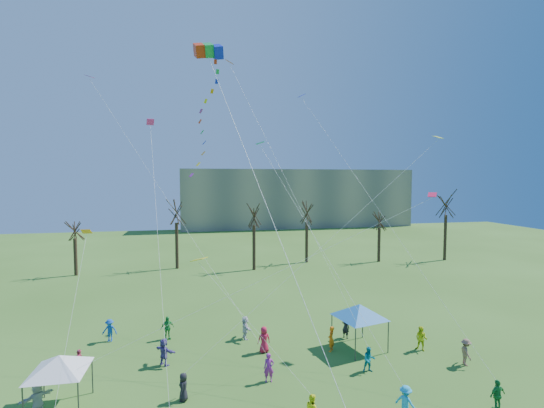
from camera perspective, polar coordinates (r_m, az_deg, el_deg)
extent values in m
cube|color=gray|center=(101.75, 3.61, 0.93)|extent=(60.00, 14.00, 15.00)
cylinder|color=black|center=(55.51, -27.48, -7.08)|extent=(0.44, 0.44, 4.84)
cylinder|color=black|center=(54.62, -14.14, -6.10)|extent=(0.44, 0.44, 6.41)
cylinder|color=black|center=(52.33, -2.73, -6.57)|extent=(0.44, 0.44, 6.14)
cylinder|color=black|center=(57.17, 5.24, -5.74)|extent=(0.44, 0.44, 6.09)
cylinder|color=black|center=(59.68, 15.81, -5.93)|extent=(0.44, 0.44, 5.12)
cylinder|color=black|center=(64.24, 24.62, -4.61)|extent=(0.44, 0.44, 6.98)
cube|color=red|center=(28.13, -10.90, 21.75)|extent=(0.86, 1.34, 1.28)
cube|color=green|center=(28.15, -9.57, 21.75)|extent=(0.86, 1.34, 1.28)
cube|color=#0F23C3|center=(28.18, -8.25, 21.74)|extent=(0.86, 1.34, 1.28)
cylinder|color=white|center=(19.17, -1.04, 0.30)|extent=(0.02, 0.02, 24.42)
cylinder|color=#3F3F44|center=(24.83, -33.41, -24.13)|extent=(0.07, 0.07, 2.08)
cylinder|color=#3F3F44|center=(24.03, -27.14, -24.90)|extent=(0.07, 0.07, 2.08)
cylinder|color=#3F3F44|center=(26.97, -31.14, -21.73)|extent=(0.07, 0.07, 2.08)
cylinder|color=#3F3F44|center=(26.24, -25.43, -22.30)|extent=(0.07, 0.07, 2.08)
pyramid|color=white|center=(24.85, -29.40, -20.16)|extent=(3.97, 3.97, 0.89)
cylinder|color=#3F3F44|center=(28.13, 12.44, -19.92)|extent=(0.09, 0.09, 2.32)
cylinder|color=#3F3F44|center=(29.83, 17.10, -18.59)|extent=(0.09, 0.09, 2.32)
cylinder|color=#3F3F44|center=(30.29, 8.99, -18.11)|extent=(0.09, 0.09, 2.32)
cylinder|color=#3F3F44|center=(31.87, 13.50, -17.04)|extent=(0.09, 0.09, 2.32)
pyramid|color=#2572BC|center=(29.41, 13.06, -15.39)|extent=(4.31, 4.31, 1.00)
imported|color=#1BA3DA|center=(23.20, 19.48, -26.31)|extent=(1.18, 1.29, 1.73)
imported|color=#1C8238|center=(25.80, 30.83, -23.46)|extent=(1.01, 0.51, 1.66)
imported|color=silver|center=(25.44, -31.84, -23.68)|extent=(1.65, 1.52, 1.84)
imported|color=black|center=(24.08, -13.19, -25.23)|extent=(0.60, 0.83, 1.56)
imported|color=#95258B|center=(25.26, -0.47, -23.42)|extent=(0.69, 0.50, 1.75)
imported|color=#0B839A|center=(27.10, 14.42, -21.72)|extent=(0.86, 0.71, 1.62)
imported|color=#845C48|center=(30.05, 27.18, -19.22)|extent=(0.92, 1.28, 1.78)
imported|color=#E74D79|center=(28.77, -27.06, -20.44)|extent=(0.47, 0.99, 1.63)
imported|color=#554393|center=(28.03, -15.95, -20.63)|extent=(1.62, 1.52, 1.82)
imported|color=#B81735|center=(28.83, -1.21, -19.73)|extent=(0.95, 0.66, 1.86)
imported|color=orange|center=(29.30, 8.89, -19.42)|extent=(0.73, 0.79, 1.82)
imported|color=#C2D416|center=(31.04, 21.56, -18.34)|extent=(1.05, 1.08, 1.75)
imported|color=#154BAF|center=(32.98, -23.25, -17.07)|extent=(1.20, 0.80, 1.72)
imported|color=green|center=(31.92, -15.49, -17.54)|extent=(1.14, 0.84, 1.80)
imported|color=silver|center=(31.02, -4.06, -18.07)|extent=(0.70, 1.70, 1.79)
imported|color=black|center=(31.62, 11.03, -17.71)|extent=(0.70, 0.78, 1.78)
cube|color=orange|center=(23.47, -26.16, -3.73)|extent=(0.50, 0.60, 0.31)
cylinder|color=white|center=(21.96, -28.05, -15.29)|extent=(0.01, 0.01, 9.41)
cube|color=#E025A2|center=(29.65, -17.85, 11.68)|extent=(0.62, 0.69, 0.39)
cylinder|color=white|center=(23.05, -16.79, -5.05)|extent=(0.01, 0.01, 19.86)
cube|color=yellow|center=(20.32, -10.94, -8.17)|extent=(0.94, 0.90, 0.22)
cylinder|color=white|center=(20.44, -2.63, -18.20)|extent=(0.01, 0.01, 8.84)
cube|color=#19A5BC|center=(29.10, -1.79, 9.18)|extent=(0.77, 0.67, 0.23)
cylinder|color=white|center=(24.47, 7.13, -6.10)|extent=(0.01, 0.01, 18.54)
cube|color=#292BE9|center=(37.66, 4.48, 15.97)|extent=(0.73, 0.66, 0.34)
cylinder|color=white|center=(29.17, 14.86, 0.55)|extent=(0.01, 0.01, 26.97)
cube|color=#CE1944|center=(25.29, 22.99, 1.30)|extent=(0.76, 0.78, 0.28)
cylinder|color=white|center=(22.05, -3.21, -12.13)|extent=(0.01, 0.01, 24.58)
cube|color=#C5EA37|center=(33.32, 23.74, 9.19)|extent=(0.75, 0.84, 0.27)
cylinder|color=white|center=(26.07, 9.16, -4.87)|extent=(0.01, 0.01, 25.04)
cube|color=#A9309B|center=(35.88, -25.78, 16.91)|extent=(0.82, 0.77, 0.23)
cylinder|color=white|center=(28.07, -15.63, 0.84)|extent=(0.01, 0.01, 25.78)
cube|color=#D8520B|center=(37.95, -6.43, 20.49)|extent=(0.85, 0.81, 0.41)
cylinder|color=white|center=(29.91, 2.20, 3.59)|extent=(0.01, 0.01, 27.00)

